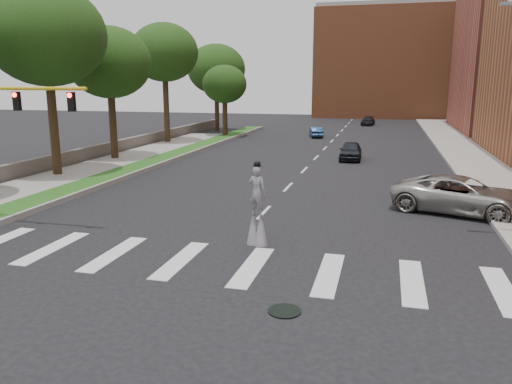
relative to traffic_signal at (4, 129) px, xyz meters
name	(u,v)px	position (x,y,z in m)	size (l,w,h in m)	color
ground_plane	(205,274)	(9.78, -3.00, -4.15)	(160.00, 160.00, 0.00)	black
grass_median	(154,162)	(-1.72, 17.00, -4.03)	(2.00, 60.00, 0.25)	#1E5117
median_curb	(167,162)	(-0.67, 17.00, -4.01)	(0.20, 60.00, 0.28)	gray
sidewalk_left	(31,186)	(-4.72, 7.00, -4.06)	(4.00, 60.00, 0.18)	gray
sidewalk_right	(484,165)	(22.28, 22.00, -4.06)	(5.00, 90.00, 0.18)	gray
stone_wall	(103,150)	(-7.22, 19.00, -3.60)	(0.50, 56.00, 1.10)	#5A544D
manhole	(284,311)	(12.78, -5.00, -4.13)	(0.90, 0.90, 0.04)	black
building_backdrop	(393,64)	(15.78, 75.00, 4.85)	(26.00, 14.00, 18.00)	#A55A33
traffic_signal	(4,129)	(0.00, 0.00, 0.00)	(5.30, 0.23, 6.20)	black
stilt_performer	(257,210)	(10.65, 0.33, -2.81)	(0.83, 0.62, 3.22)	black
suv_crossing	(461,195)	(18.77, 7.24, -3.29)	(2.87, 6.23, 1.73)	#A6A49D
car_near	(351,151)	(12.57, 22.64, -3.44)	(1.68, 4.17, 1.42)	black
car_mid	(316,132)	(7.68, 38.24, -3.57)	(1.24, 3.55, 1.17)	navy
car_far	(368,121)	(12.68, 55.50, -3.56)	(1.64, 4.04, 1.17)	black
tree_2	(46,36)	(-5.42, 10.52, 4.68)	(7.35, 7.35, 11.99)	black
tree_3	(109,63)	(-5.48, 17.82, 3.30)	(6.37, 6.37, 10.20)	black
tree_4	(164,53)	(-5.97, 28.87, 4.63)	(6.59, 6.59, 11.62)	black
tree_5	(216,69)	(-5.23, 42.04, 3.38)	(7.07, 7.07, 10.56)	black
tree_6	(224,85)	(-2.25, 36.08, 1.59)	(4.88, 4.88, 7.87)	black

